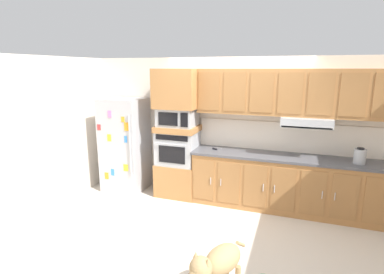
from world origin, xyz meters
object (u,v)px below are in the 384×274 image
object	(u,v)px
microwave	(178,117)
built_in_oven	(178,147)
dog	(218,263)
screwdriver	(215,149)
electric_kettle	(360,156)
refrigerator	(125,145)

from	to	relation	value
microwave	built_in_oven	bearing A→B (deg)	179.23
built_in_oven	dog	size ratio (longest dim) A/B	0.85
screwdriver	electric_kettle	size ratio (longest dim) A/B	0.69
built_in_oven	microwave	size ratio (longest dim) A/B	1.09
refrigerator	microwave	size ratio (longest dim) A/B	2.73
screwdriver	refrigerator	bearing A→B (deg)	-177.33
refrigerator	dog	world-z (taller)	refrigerator
microwave	dog	bearing A→B (deg)	-60.01
built_in_oven	electric_kettle	xyz separation A→B (m)	(2.93, -0.05, 0.13)
electric_kettle	refrigerator	bearing A→B (deg)	-179.71
built_in_oven	dog	xyz separation A→B (m)	(1.39, -2.41, -0.45)
built_in_oven	screwdriver	distance (m)	0.70
screwdriver	dog	size ratio (longest dim) A/B	0.20
built_in_oven	screwdriver	world-z (taller)	built_in_oven
electric_kettle	dog	bearing A→B (deg)	-122.99
screwdriver	electric_kettle	bearing A→B (deg)	-1.58
refrigerator	built_in_oven	distance (m)	1.06
built_in_oven	electric_kettle	size ratio (longest dim) A/B	2.92
built_in_oven	screwdriver	xyz separation A→B (m)	(0.69, 0.01, 0.03)
refrigerator	screwdriver	size ratio (longest dim) A/B	10.64
electric_kettle	screwdriver	bearing A→B (deg)	178.42
electric_kettle	dog	xyz separation A→B (m)	(-1.54, -2.37, -0.58)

